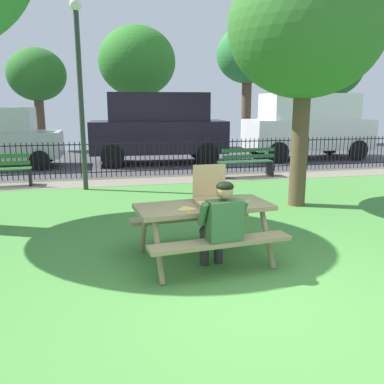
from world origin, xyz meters
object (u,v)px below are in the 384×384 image
object	(u,v)px
park_bench_center	(246,163)
far_tree_right	(331,69)
parked_car_center	(308,125)
far_tree_center	(137,62)
lamp_post_walkway	(80,78)
far_tree_midleft	(37,76)
picnic_table_foreground	(204,217)
tree_midground_left	(306,28)
pizza_box_open	(212,197)
adult_at_table	(221,223)
parked_car_left	(158,126)
far_tree_midright	(248,56)
pizza_slice_on_table	(187,209)

from	to	relation	value
park_bench_center	far_tree_right	xyz separation A→B (m)	(7.90, 9.11, 3.44)
parked_car_center	far_tree_center	world-z (taller)	far_tree_center
park_bench_center	lamp_post_walkway	xyz separation A→B (m)	(-4.49, -0.79, 2.25)
lamp_post_walkway	far_tree_midleft	distance (m)	10.18
picnic_table_foreground	tree_midground_left	world-z (taller)	tree_midground_left
tree_midground_left	parked_car_center	world-z (taller)	tree_midground_left
pizza_box_open	far_tree_midleft	size ratio (longest dim) A/B	0.11
picnic_table_foreground	adult_at_table	world-z (taller)	adult_at_table
parked_car_left	far_tree_midright	size ratio (longest dim) A/B	0.81
picnic_table_foreground	far_tree_midleft	world-z (taller)	far_tree_midleft
far_tree_midleft	far_tree_midright	size ratio (longest dim) A/B	0.77
picnic_table_foreground	lamp_post_walkway	size ratio (longest dim) A/B	0.44
far_tree_midleft	far_tree_right	distance (m)	14.71
far_tree_right	lamp_post_walkway	bearing A→B (deg)	-141.39
adult_at_table	parked_car_left	distance (m)	9.83
pizza_box_open	adult_at_table	xyz separation A→B (m)	(-0.02, -0.51, -0.21)
pizza_slice_on_table	far_tree_right	xyz separation A→B (m)	(10.93, 15.22, 3.08)
far_tree_center	pizza_slice_on_table	bearing A→B (deg)	-92.88
tree_midground_left	parked_car_left	xyz separation A→B (m)	(-1.98, 6.74, -2.21)
pizza_box_open	far_tree_right	distance (m)	18.59
far_tree_midright	far_tree_center	bearing A→B (deg)	180.00
park_bench_center	far_tree_midright	distance (m)	10.46
adult_at_table	parked_car_center	world-z (taller)	parked_car_center
picnic_table_foreground	far_tree_midright	size ratio (longest dim) A/B	0.33
park_bench_center	far_tree_midleft	size ratio (longest dim) A/B	0.36
pizza_box_open	picnic_table_foreground	bearing A→B (deg)	-172.72
far_tree_midleft	far_tree_center	world-z (taller)	far_tree_center
far_tree_right	parked_car_center	bearing A→B (deg)	-126.38
picnic_table_foreground	lamp_post_walkway	distance (m)	5.80
parked_car_left	pizza_box_open	bearing A→B (deg)	-93.40
pizza_box_open	pizza_slice_on_table	distance (m)	0.45
picnic_table_foreground	pizza_box_open	world-z (taller)	pizza_box_open
picnic_table_foreground	parked_car_center	world-z (taller)	parked_car_center
lamp_post_walkway	parked_car_center	xyz separation A→B (m)	(8.17, 4.17, -1.36)
pizza_box_open	far_tree_midleft	xyz separation A→B (m)	(-4.16, 15.01, 2.46)
lamp_post_walkway	parked_car_center	bearing A→B (deg)	27.01
far_tree_center	far_tree_midright	xyz separation A→B (m)	(5.51, 0.00, 0.41)
far_tree_center	parked_car_center	bearing A→B (deg)	-43.99
picnic_table_foreground	far_tree_right	distance (m)	18.71
parked_car_center	far_tree_right	distance (m)	7.56
park_bench_center	parked_car_left	bearing A→B (deg)	121.65
adult_at_table	tree_midground_left	size ratio (longest dim) A/B	0.24
pizza_box_open	far_tree_right	bearing A→B (deg)	54.94
far_tree_center	far_tree_midleft	bearing A→B (deg)	180.00
far_tree_midleft	adult_at_table	bearing A→B (deg)	-75.06
parked_car_center	far_tree_midright	world-z (taller)	far_tree_midright
parked_car_center	picnic_table_foreground	bearing A→B (deg)	-124.68
pizza_box_open	parked_car_center	xyz separation A→B (m)	(6.31, 9.28, 0.44)
adult_at_table	lamp_post_walkway	bearing A→B (deg)	108.05
lamp_post_walkway	far_tree_center	xyz separation A→B (m)	(2.23, 9.90, 1.33)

